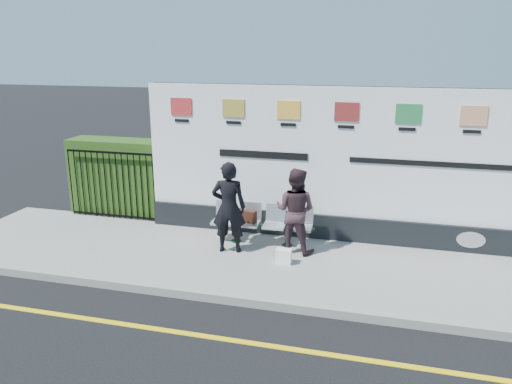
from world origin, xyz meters
TOP-DOWN VIEW (x-y plane):
  - ground at (0.00, 0.00)m, footprint 80.00×80.00m
  - pavement at (0.00, 2.50)m, footprint 14.00×3.00m
  - kerb at (0.00, 1.00)m, footprint 14.00×0.18m
  - yellow_line at (0.00, 0.00)m, footprint 14.00×0.10m
  - billboard at (0.50, 3.85)m, footprint 8.00×0.30m
  - hedge at (-4.58, 4.30)m, footprint 2.35×0.70m
  - railing at (-4.58, 3.85)m, footprint 2.05×0.06m
  - bench at (-0.98, 3.19)m, footprint 1.97×0.58m
  - woman_left at (-1.48, 2.69)m, footprint 0.69×0.52m
  - woman_right at (-0.29, 2.99)m, footprint 0.89×0.75m
  - handbag_brown at (-1.24, 3.18)m, footprint 0.32×0.20m
  - carrier_bag_white at (-0.37, 2.38)m, footprint 0.27×0.16m

SIDE VIEW (x-z plane):
  - ground at x=0.00m, z-range 0.00..0.00m
  - yellow_line at x=0.00m, z-range 0.00..0.01m
  - pavement at x=0.00m, z-range 0.00..0.12m
  - kerb at x=0.00m, z-range 0.00..0.14m
  - carrier_bag_white at x=-0.37m, z-range 0.12..0.39m
  - bench at x=-0.98m, z-range 0.12..0.54m
  - handbag_brown at x=-1.24m, z-range 0.54..0.78m
  - railing at x=-4.58m, z-range 0.12..1.66m
  - woman_right at x=-0.29m, z-range 0.12..1.73m
  - hedge at x=-4.58m, z-range 0.12..1.82m
  - woman_left at x=-1.48m, z-range 0.12..1.85m
  - billboard at x=0.50m, z-range -0.08..2.92m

